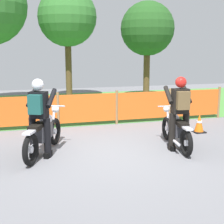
{
  "coord_description": "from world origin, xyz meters",
  "views": [
    {
      "loc": [
        -1.76,
        -6.54,
        2.3
      ],
      "look_at": [
        0.07,
        0.19,
        0.9
      ],
      "focal_mm": 50.88,
      "sensor_mm": 36.0,
      "label": 1
    }
  ],
  "objects_px": {
    "motorcycle_lead": "(44,133)",
    "motorcycle_trailing": "(176,129)",
    "traffic_cone": "(199,123)",
    "rider_trailing": "(180,109)",
    "rider_lead": "(39,114)"
  },
  "relations": [
    {
      "from": "motorcycle_lead",
      "to": "motorcycle_trailing",
      "type": "bearing_deg",
      "value": -71.89
    },
    {
      "from": "motorcycle_trailing",
      "to": "traffic_cone",
      "type": "relative_size",
      "value": 3.61
    },
    {
      "from": "motorcycle_trailing",
      "to": "rider_trailing",
      "type": "height_order",
      "value": "rider_trailing"
    },
    {
      "from": "traffic_cone",
      "to": "rider_trailing",
      "type": "bearing_deg",
      "value": -135.09
    },
    {
      "from": "motorcycle_lead",
      "to": "traffic_cone",
      "type": "height_order",
      "value": "motorcycle_lead"
    },
    {
      "from": "traffic_cone",
      "to": "motorcycle_lead",
      "type": "bearing_deg",
      "value": -170.23
    },
    {
      "from": "rider_trailing",
      "to": "motorcycle_lead",
      "type": "bearing_deg",
      "value": 86.56
    },
    {
      "from": "rider_lead",
      "to": "rider_trailing",
      "type": "bearing_deg",
      "value": -71.74
    },
    {
      "from": "rider_lead",
      "to": "rider_trailing",
      "type": "distance_m",
      "value": 3.11
    },
    {
      "from": "rider_lead",
      "to": "rider_trailing",
      "type": "height_order",
      "value": "same"
    },
    {
      "from": "rider_trailing",
      "to": "rider_lead",
      "type": "bearing_deg",
      "value": 90.63
    },
    {
      "from": "rider_lead",
      "to": "traffic_cone",
      "type": "bearing_deg",
      "value": -53.52
    },
    {
      "from": "motorcycle_trailing",
      "to": "traffic_cone",
      "type": "xyz_separation_m",
      "value": [
        1.25,
        1.06,
        -0.18
      ]
    },
    {
      "from": "rider_trailing",
      "to": "traffic_cone",
      "type": "bearing_deg",
      "value": -38.43
    },
    {
      "from": "rider_lead",
      "to": "traffic_cone",
      "type": "relative_size",
      "value": 3.19
    }
  ]
}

